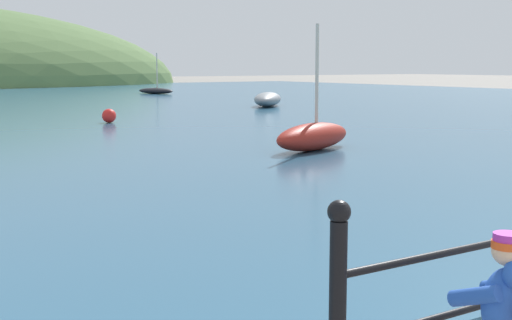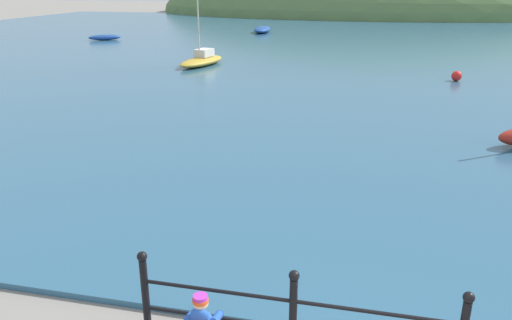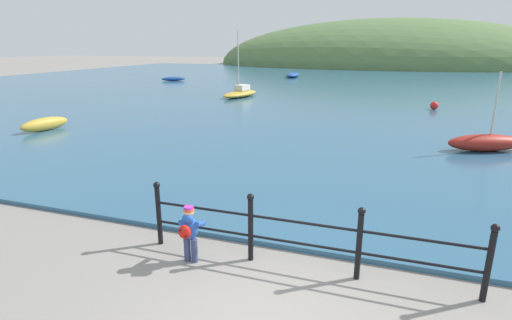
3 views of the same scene
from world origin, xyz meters
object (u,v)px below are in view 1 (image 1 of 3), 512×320
object	(u,v)px
boat_far_right	(156,91)
boat_white_sailboat	(313,136)
mooring_buoy	(109,116)
boat_twin_mast	(268,99)
child_in_coat	(509,308)

from	to	relation	value
boat_far_right	boat_white_sailboat	xyz separation A→B (m)	(-9.77, -27.92, 0.10)
boat_far_right	mooring_buoy	bearing A→B (deg)	-119.34
boat_far_right	boat_twin_mast	distance (m)	14.49
child_in_coat	boat_far_right	distance (m)	40.53
boat_far_right	child_in_coat	bearing A→B (deg)	-113.00
boat_far_right	boat_white_sailboat	world-z (taller)	boat_white_sailboat
boat_far_right	boat_white_sailboat	distance (m)	29.57
boat_white_sailboat	boat_twin_mast	bearing A→B (deg)	58.96
child_in_coat	boat_white_sailboat	size ratio (longest dim) A/B	0.38
boat_white_sailboat	mooring_buoy	world-z (taller)	boat_white_sailboat
boat_white_sailboat	mooring_buoy	distance (m)	9.02
child_in_coat	boat_twin_mast	world-z (taller)	child_in_coat
boat_far_right	mooring_buoy	xyz separation A→B (m)	(-10.65, -18.94, 0.02)
boat_twin_mast	boat_white_sailboat	size ratio (longest dim) A/B	1.24
child_in_coat	boat_far_right	xyz separation A→B (m)	(15.84, 37.31, -0.31)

